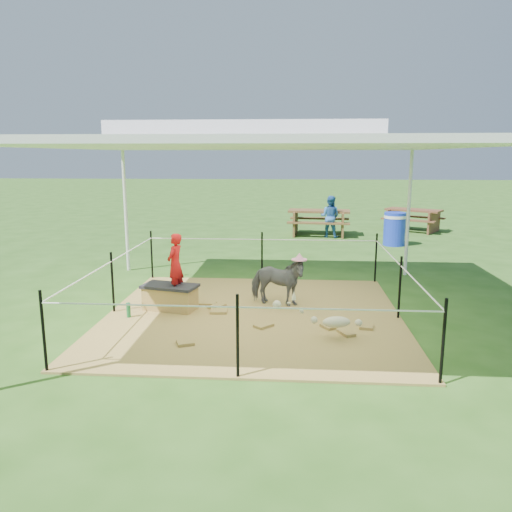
# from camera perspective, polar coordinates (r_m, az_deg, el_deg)

# --- Properties ---
(ground) EXTENTS (90.00, 90.00, 0.00)m
(ground) POSITION_cam_1_polar(r_m,az_deg,el_deg) (7.94, -0.32, -6.89)
(ground) COLOR #2D5919
(ground) RESTS_ON ground
(hay_patch) EXTENTS (4.60, 4.60, 0.03)m
(hay_patch) POSITION_cam_1_polar(r_m,az_deg,el_deg) (7.93, -0.32, -6.79)
(hay_patch) COLOR brown
(hay_patch) RESTS_ON ground
(canopy_tent) EXTENTS (6.30, 6.30, 2.90)m
(canopy_tent) POSITION_cam_1_polar(r_m,az_deg,el_deg) (7.53, -0.34, 12.93)
(canopy_tent) COLOR silver
(canopy_tent) RESTS_ON ground
(rope_fence) EXTENTS (4.54, 4.54, 1.00)m
(rope_fence) POSITION_cam_1_polar(r_m,az_deg,el_deg) (7.76, -0.32, -2.38)
(rope_fence) COLOR black
(rope_fence) RESTS_ON ground
(straw_bale) EXTENTS (0.89, 0.59, 0.36)m
(straw_bale) POSITION_cam_1_polar(r_m,az_deg,el_deg) (8.25, -9.77, -4.79)
(straw_bale) COLOR #A7773C
(straw_bale) RESTS_ON hay_patch
(dark_cloth) EXTENTS (0.96, 0.64, 0.05)m
(dark_cloth) POSITION_cam_1_polar(r_m,az_deg,el_deg) (8.20, -9.82, -3.41)
(dark_cloth) COLOR black
(dark_cloth) RESTS_ON straw_bale
(woman) EXTENTS (0.31, 0.40, 0.98)m
(woman) POSITION_cam_1_polar(r_m,az_deg,el_deg) (8.07, -9.24, -0.21)
(woman) COLOR red
(woman) RESTS_ON straw_bale
(green_bottle) EXTENTS (0.08, 0.08, 0.23)m
(green_bottle) POSITION_cam_1_polar(r_m,az_deg,el_deg) (8.01, -14.37, -6.00)
(green_bottle) COLOR #176931
(green_bottle) RESTS_ON hay_patch
(pony) EXTENTS (1.04, 0.67, 0.81)m
(pony) POSITION_cam_1_polar(r_m,az_deg,el_deg) (8.30, 2.41, -2.94)
(pony) COLOR #4C4C51
(pony) RESTS_ON hay_patch
(pink_hat) EXTENTS (0.25, 0.25, 0.12)m
(pink_hat) POSITION_cam_1_polar(r_m,az_deg,el_deg) (8.19, 2.44, 0.21)
(pink_hat) COLOR pink
(pink_hat) RESTS_ON pony
(foal) EXTENTS (1.05, 0.70, 0.54)m
(foal) POSITION_cam_1_polar(r_m,az_deg,el_deg) (6.92, 9.18, -7.21)
(foal) COLOR beige
(foal) RESTS_ON hay_patch
(trash_barrel) EXTENTS (0.78, 0.78, 0.93)m
(trash_barrel) POSITION_cam_1_polar(r_m,az_deg,el_deg) (14.51, 15.54, 3.00)
(trash_barrel) COLOR #1B36CB
(trash_barrel) RESTS_ON ground
(picnic_table_near) EXTENTS (2.02, 1.53, 0.80)m
(picnic_table_near) POSITION_cam_1_polar(r_m,az_deg,el_deg) (15.95, 7.19, 3.82)
(picnic_table_near) COLOR brown
(picnic_table_near) RESTS_ON ground
(picnic_table_far) EXTENTS (2.16, 2.00, 0.73)m
(picnic_table_far) POSITION_cam_1_polar(r_m,az_deg,el_deg) (17.48, 17.52, 3.94)
(picnic_table_far) COLOR brown
(picnic_table_far) RESTS_ON ground
(distant_person) EXTENTS (0.75, 0.67, 1.28)m
(distant_person) POSITION_cam_1_polar(r_m,az_deg,el_deg) (15.51, 8.45, 4.47)
(distant_person) COLOR #3069B6
(distant_person) RESTS_ON ground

